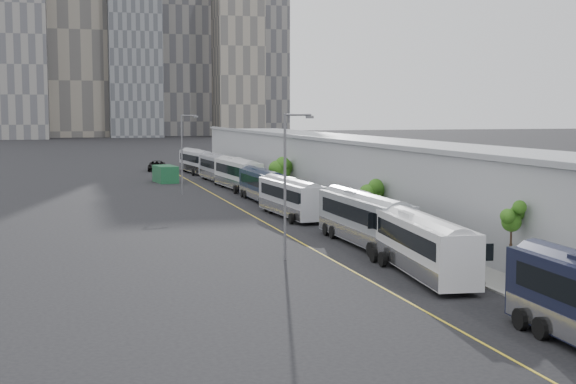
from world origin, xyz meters
name	(u,v)px	position (x,y,z in m)	size (l,w,h in m)	color
sidewalk	(401,227)	(9.00, 55.00, 0.06)	(10.00, 170.00, 0.12)	gray
lane_line	(282,232)	(-1.50, 55.00, 0.01)	(0.12, 160.00, 0.02)	gold
depot	(444,185)	(12.99, 55.00, 3.51)	(12.45, 160.40, 7.20)	gray
skyline	(102,8)	(-2.90, 324.16, 50.85)	(145.00, 64.00, 120.00)	slate
bus_2	(423,250)	(2.10, 35.88, 1.55)	(3.82, 12.80, 3.69)	silver
bus_3	(364,223)	(2.71, 47.33, 1.63)	(2.94, 13.25, 3.86)	gray
bus_4	(291,201)	(1.73, 63.86, 1.53)	(3.24, 12.54, 3.63)	#A6A7B0
bus_5	(262,188)	(2.33, 77.75, 1.50)	(2.73, 12.17, 3.55)	#172134
bus_6	(238,176)	(2.49, 91.36, 1.68)	(3.59, 13.77, 3.98)	silver
bus_7	(218,170)	(2.29, 103.64, 1.61)	(3.38, 13.18, 3.82)	gray
bus_8	(197,163)	(1.71, 119.52, 1.62)	(3.82, 13.28, 3.83)	#B2B4BD
tree_1	(511,221)	(6.22, 32.87, 3.57)	(1.16, 1.16, 4.28)	black
tree_2	(371,194)	(5.91, 54.09, 3.08)	(1.79, 1.79, 4.00)	black
tree_3	(280,169)	(5.55, 82.15, 3.26)	(2.50, 2.50, 4.52)	black
street_lamp_near	(288,177)	(-4.34, 43.15, 5.58)	(2.04, 0.22, 9.75)	#59595E
street_lamp_far	(183,149)	(-4.93, 87.59, 5.44)	(2.04, 0.22, 9.49)	#59595E
shipping_container	(165,174)	(-5.11, 104.34, 1.17)	(2.53, 5.38, 2.34)	#144327
suv	(157,166)	(-3.86, 126.70, 0.85)	(2.81, 6.09, 1.69)	black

